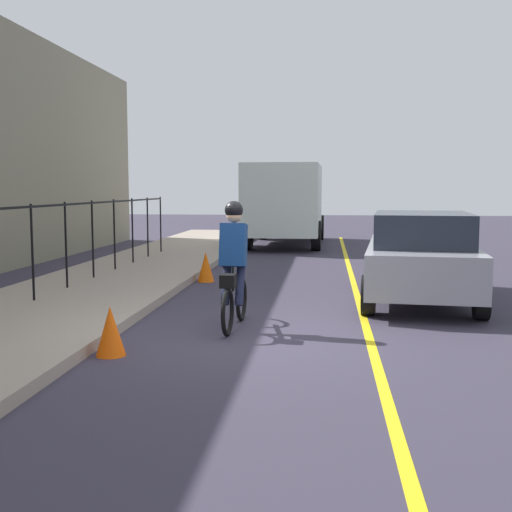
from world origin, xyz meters
TOP-DOWN VIEW (x-y plane):
  - ground_plane at (0.00, 0.00)m, footprint 80.00×80.00m
  - lane_line_centre at (0.00, -1.60)m, footprint 36.00×0.12m
  - sidewalk at (0.00, 3.40)m, footprint 40.00×3.20m
  - iron_fence at (1.00, 3.80)m, footprint 18.06×0.04m
  - cyclist_lead at (0.55, 0.29)m, footprint 1.71×0.38m
  - patrol_sedan at (3.14, -2.68)m, footprint 4.56×2.27m
  - box_truck_background at (14.24, 0.40)m, footprint 6.75×2.63m
  - traffic_cone_near at (-1.07, 1.55)m, footprint 0.36×0.36m
  - traffic_cone_far at (5.13, 1.55)m, footprint 0.36×0.36m

SIDE VIEW (x-z plane):
  - ground_plane at x=0.00m, z-range 0.00..0.00m
  - lane_line_centre at x=0.00m, z-range 0.00..0.01m
  - sidewalk at x=0.00m, z-range 0.00..0.15m
  - traffic_cone_near at x=-1.07m, z-range 0.00..0.60m
  - traffic_cone_far at x=5.13m, z-range 0.00..0.65m
  - patrol_sedan at x=3.14m, z-range 0.03..1.61m
  - cyclist_lead at x=0.55m, z-range 0.00..1.82m
  - iron_fence at x=1.00m, z-range 0.48..2.08m
  - box_truck_background at x=14.24m, z-range 0.16..2.94m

